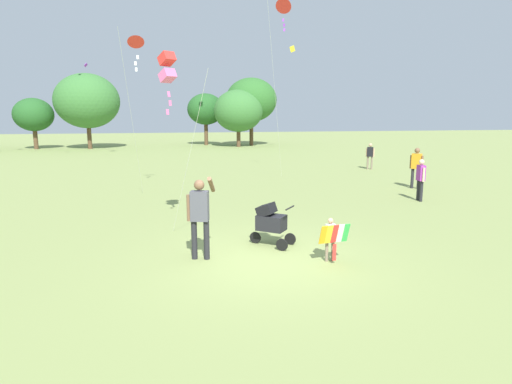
% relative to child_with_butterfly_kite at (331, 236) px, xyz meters
% --- Properties ---
extents(ground_plane, '(120.00, 120.00, 0.00)m').
position_rel_child_with_butterfly_kite_xyz_m(ground_plane, '(-1.34, 0.38, -0.57)').
color(ground_plane, '#849351').
extents(treeline_distant, '(32.40, 6.92, 6.36)m').
position_rel_child_with_butterfly_kite_xyz_m(treeline_distant, '(-10.04, 31.71, 3.15)').
color(treeline_distant, brown).
rests_on(treeline_distant, ground).
extents(child_with_butterfly_kite, '(0.67, 0.37, 0.94)m').
position_rel_child_with_butterfly_kite_xyz_m(child_with_butterfly_kite, '(0.00, 0.00, 0.00)').
color(child_with_butterfly_kite, '#7F705B').
rests_on(child_with_butterfly_kite, ground).
extents(person_adult_flyer, '(0.64, 0.52, 1.81)m').
position_rel_child_with_butterfly_kite_xyz_m(person_adult_flyer, '(-2.69, 0.69, 0.47)').
color(person_adult_flyer, '#232328').
rests_on(person_adult_flyer, ground).
extents(stroller, '(1.05, 0.90, 1.03)m').
position_rel_child_with_butterfly_kite_xyz_m(stroller, '(-1.00, 1.34, 0.04)').
color(stroller, black).
rests_on(stroller, ground).
extents(kite_adult_black, '(1.09, 2.49, 4.60)m').
position_rel_child_with_butterfly_kite_xyz_m(kite_adult_black, '(-3.27, 3.05, 3.63)').
color(kite_adult_black, red).
rests_on(kite_adult_black, ground).
extents(kite_orange_delta, '(2.05, 4.07, 8.26)m').
position_rel_child_with_butterfly_kite_xyz_m(kite_orange_delta, '(2.01, 12.27, 7.28)').
color(kite_orange_delta, red).
rests_on(kite_orange_delta, ground).
extents(kite_green_novelty, '(0.66, 4.08, 5.88)m').
position_rel_child_with_butterfly_kite_xyz_m(kite_green_novelty, '(-4.42, 8.76, 5.00)').
color(kite_green_novelty, red).
rests_on(kite_green_novelty, ground).
extents(person_red_shirt, '(0.41, 0.43, 1.69)m').
position_rel_child_with_butterfly_kite_xyz_m(person_red_shirt, '(6.60, 7.85, 0.43)').
color(person_red_shirt, '#232328').
rests_on(person_red_shirt, ground).
extents(person_sitting_far, '(0.22, 0.48, 1.49)m').
position_rel_child_with_butterfly_kite_xyz_m(person_sitting_far, '(5.37, 5.48, 0.31)').
color(person_sitting_far, '#232328').
rests_on(person_sitting_far, ground).
extents(person_couple_left, '(0.39, 0.33, 1.44)m').
position_rel_child_with_butterfly_kite_xyz_m(person_couple_left, '(7.45, 13.94, 0.28)').
color(person_couple_left, '#7F705B').
rests_on(person_couple_left, ground).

